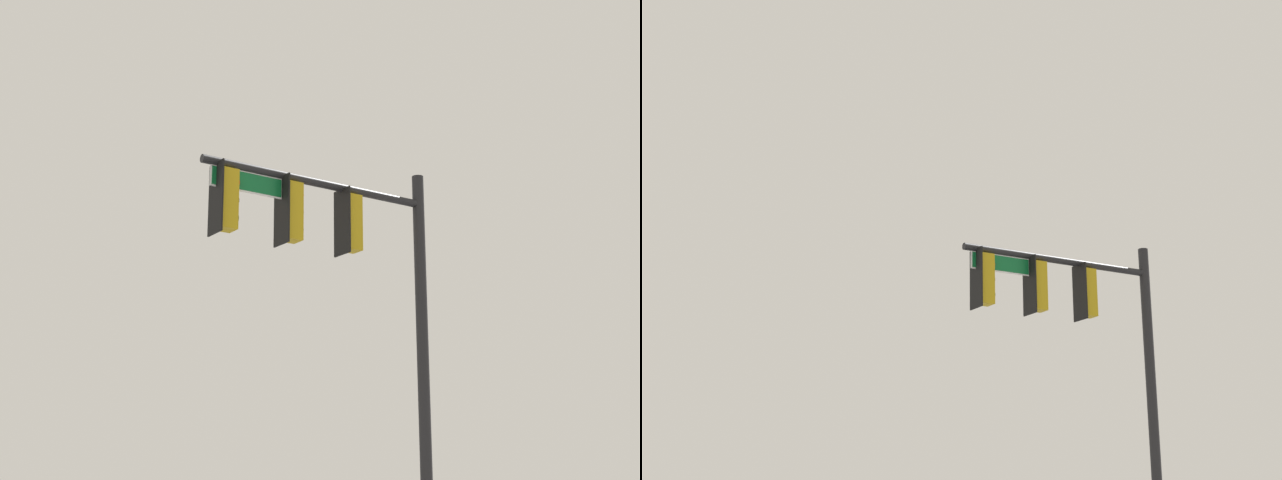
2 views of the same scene
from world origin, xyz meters
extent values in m
cylinder|color=black|center=(-6.43, -8.65, 3.69)|extent=(0.24, 0.24, 7.38)
cylinder|color=black|center=(-4.03, -8.18, 6.78)|extent=(4.82, 1.10, 0.16)
cube|color=black|center=(-4.56, -8.28, 6.11)|extent=(0.13, 0.52, 1.30)
cube|color=#B79314|center=(-4.75, -8.32, 6.11)|extent=(0.42, 0.38, 1.10)
cylinder|color=#B79314|center=(-4.75, -8.32, 6.72)|extent=(0.04, 0.04, 0.12)
cylinder|color=red|center=(-4.94, -8.36, 6.44)|extent=(0.07, 0.22, 0.22)
cylinder|color=#392D05|center=(-4.94, -8.36, 6.11)|extent=(0.07, 0.22, 0.22)
cylinder|color=black|center=(-4.94, -8.36, 5.78)|extent=(0.07, 0.22, 0.22)
cube|color=black|center=(-3.24, -8.02, 6.11)|extent=(0.13, 0.52, 1.30)
cube|color=#B79314|center=(-3.43, -8.06, 6.11)|extent=(0.42, 0.38, 1.10)
cylinder|color=#B79314|center=(-3.43, -8.06, 6.72)|extent=(0.04, 0.04, 0.12)
cylinder|color=red|center=(-3.63, -8.10, 6.44)|extent=(0.07, 0.22, 0.22)
cylinder|color=#392D05|center=(-3.63, -8.10, 6.11)|extent=(0.07, 0.22, 0.22)
cylinder|color=black|center=(-3.63, -8.10, 5.78)|extent=(0.07, 0.22, 0.22)
cube|color=black|center=(-1.93, -7.76, 6.11)|extent=(0.13, 0.52, 1.30)
cube|color=#B79314|center=(-2.11, -7.80, 6.11)|extent=(0.42, 0.38, 1.10)
cylinder|color=#B79314|center=(-2.11, -7.80, 6.72)|extent=(0.04, 0.04, 0.12)
cylinder|color=red|center=(-2.31, -7.83, 6.44)|extent=(0.07, 0.22, 0.22)
cylinder|color=#392D05|center=(-2.31, -7.83, 6.11)|extent=(0.07, 0.22, 0.22)
cylinder|color=black|center=(-2.31, -7.83, 5.78)|extent=(0.07, 0.22, 0.22)
cube|color=#0F602D|center=(-2.52, -7.88, 6.51)|extent=(1.40, 0.31, 0.33)
cube|color=white|center=(-2.52, -7.88, 6.51)|extent=(1.45, 0.31, 0.39)
camera|label=1|loc=(2.04, 6.59, 1.37)|focal=50.00mm
camera|label=2|loc=(3.72, 9.72, 1.43)|focal=50.00mm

